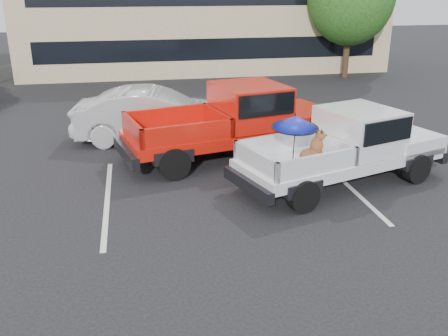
{
  "coord_description": "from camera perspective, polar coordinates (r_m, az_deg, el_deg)",
  "views": [
    {
      "loc": [
        -2.24,
        -9.14,
        4.91
      ],
      "look_at": [
        -0.5,
        0.23,
        1.3
      ],
      "focal_mm": 40.0,
      "sensor_mm": 36.0,
      "label": 1
    }
  ],
  "objects": [
    {
      "name": "stripe_left",
      "position": [
        12.2,
        -13.2,
        -3.56
      ],
      "size": [
        0.12,
        5.0,
        0.01
      ],
      "primitive_type": "cube",
      "color": "silver",
      "rests_on": "ground"
    },
    {
      "name": "silver_pickup",
      "position": [
        13.03,
        14.34,
        2.87
      ],
      "size": [
        6.02,
        3.64,
        2.06
      ],
      "rotation": [
        0.0,
        0.0,
        0.32
      ],
      "color": "black",
      "rests_on": "ground"
    },
    {
      "name": "motel_building",
      "position": [
        30.47,
        -2.62,
        17.53
      ],
      "size": [
        20.4,
        8.4,
        6.3
      ],
      "color": "tan",
      "rests_on": "ground"
    },
    {
      "name": "ground",
      "position": [
        10.62,
        2.91,
        -6.83
      ],
      "size": [
        90.0,
        90.0,
        0.0
      ],
      "primitive_type": "plane",
      "color": "black",
      "rests_on": "ground"
    },
    {
      "name": "stripe_right",
      "position": [
        13.25,
        13.62,
        -1.6
      ],
      "size": [
        0.12,
        5.0,
        0.01
      ],
      "primitive_type": "cube",
      "color": "silver",
      "rests_on": "ground"
    },
    {
      "name": "red_pickup",
      "position": [
        14.58,
        2.23,
        5.78
      ],
      "size": [
        6.7,
        3.59,
        2.1
      ],
      "rotation": [
        0.0,
        0.0,
        0.23
      ],
      "color": "black",
      "rests_on": "ground"
    },
    {
      "name": "silver_sedan",
      "position": [
        16.17,
        -7.86,
        6.0
      ],
      "size": [
        5.32,
        2.49,
        1.69
      ],
      "primitive_type": "imported",
      "rotation": [
        0.0,
        0.0,
        1.43
      ],
      "color": "#ABAEB3",
      "rests_on": "ground"
    }
  ]
}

